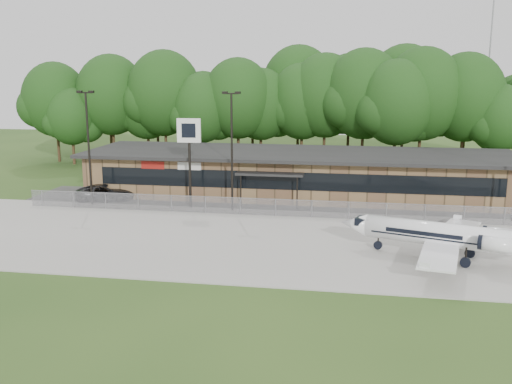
% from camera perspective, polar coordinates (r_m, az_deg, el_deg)
% --- Properties ---
extents(ground, '(160.00, 160.00, 0.00)m').
position_cam_1_polar(ground, '(33.21, 0.20, -8.90)').
color(ground, '#264619').
rests_on(ground, ground).
extents(apron, '(64.00, 18.00, 0.08)m').
position_cam_1_polar(apron, '(40.69, 2.05, -4.90)').
color(apron, '#9E9B93').
rests_on(apron, ground).
extents(parking_lot, '(50.00, 9.00, 0.06)m').
position_cam_1_polar(parking_lot, '(51.74, 3.74, -1.27)').
color(parking_lot, '#383835').
rests_on(parking_lot, ground).
extents(terminal, '(41.00, 11.65, 4.30)m').
position_cam_1_polar(terminal, '(55.64, 4.24, 1.91)').
color(terminal, olive).
rests_on(terminal, ground).
extents(fence, '(46.00, 0.04, 1.52)m').
position_cam_1_polar(fence, '(47.21, 3.18, -1.62)').
color(fence, gray).
rests_on(fence, ground).
extents(treeline, '(72.00, 12.00, 15.00)m').
position_cam_1_polar(treeline, '(72.93, 5.67, 8.46)').
color(treeline, '#173D13').
rests_on(treeline, ground).
extents(radio_mast, '(0.20, 0.20, 25.00)m').
position_cam_1_polar(radio_mast, '(80.44, 22.24, 11.53)').
color(radio_mast, gray).
rests_on(radio_mast, ground).
extents(light_pole_left, '(1.55, 0.30, 10.23)m').
position_cam_1_polar(light_pole_left, '(52.80, -16.43, 5.09)').
color(light_pole_left, black).
rests_on(light_pole_left, ground).
extents(light_pole_mid, '(1.55, 0.30, 10.23)m').
position_cam_1_polar(light_pole_mid, '(48.55, -2.44, 5.00)').
color(light_pole_mid, black).
rests_on(light_pole_mid, ground).
extents(business_jet, '(13.46, 12.06, 4.57)m').
position_cam_1_polar(business_jet, '(38.09, 18.72, -4.21)').
color(business_jet, white).
rests_on(business_jet, ground).
extents(suv, '(5.88, 3.84, 1.50)m').
position_cam_1_polar(suv, '(55.17, -14.81, -0.05)').
color(suv, '#303033').
rests_on(suv, ground).
extents(pole_sign, '(2.08, 0.34, 7.91)m').
position_cam_1_polar(pole_sign, '(49.76, -6.71, 5.19)').
color(pole_sign, black).
rests_on(pole_sign, ground).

